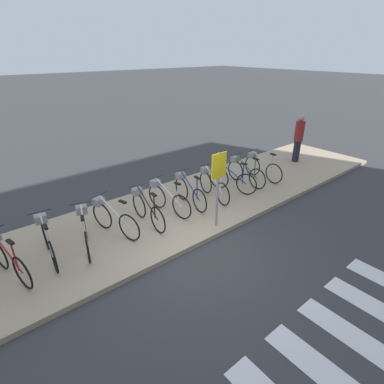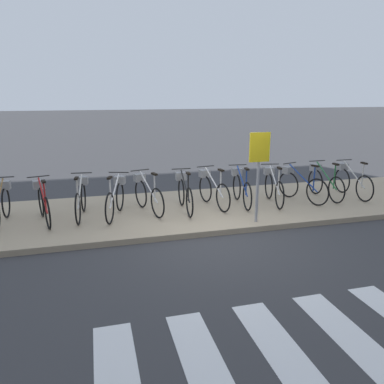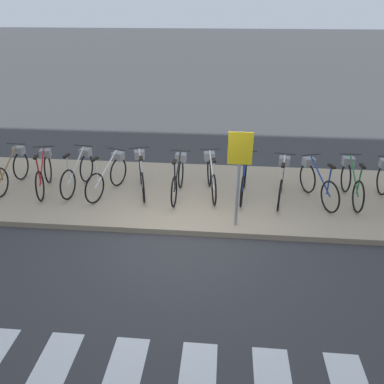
{
  "view_description": "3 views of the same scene",
  "coord_description": "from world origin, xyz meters",
  "px_view_note": "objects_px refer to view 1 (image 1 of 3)",
  "views": [
    {
      "loc": [
        -3.62,
        -4.3,
        4.12
      ],
      "look_at": [
        0.95,
        1.26,
        0.69
      ],
      "focal_mm": 28.0,
      "sensor_mm": 36.0,
      "label": 1
    },
    {
      "loc": [
        -2.33,
        -6.66,
        2.78
      ],
      "look_at": [
        -0.4,
        0.6,
        0.79
      ],
      "focal_mm": 35.0,
      "sensor_mm": 36.0,
      "label": 2
    },
    {
      "loc": [
        0.65,
        -5.99,
        4.04
      ],
      "look_at": [
        0.07,
        0.41,
        0.75
      ],
      "focal_mm": 35.0,
      "sensor_mm": 36.0,
      "label": 3
    }
  ],
  "objects_px": {
    "parked_bicycle_4": "(112,217)",
    "pedestrian": "(299,137)",
    "parked_bicycle_3": "(85,230)",
    "parked_bicycle_9": "(230,177)",
    "parked_bicycle_10": "(244,171)",
    "parked_bicycle_8": "(212,184)",
    "parked_bicycle_7": "(188,190)",
    "sign_post": "(218,178)",
    "parked_bicycle_2": "(47,239)",
    "parked_bicycle_6": "(166,197)",
    "parked_bicycle_11": "(261,166)",
    "parked_bicycle_5": "(146,207)",
    "parked_bicycle_1": "(7,257)"
  },
  "relations": [
    {
      "from": "parked_bicycle_3",
      "to": "parked_bicycle_9",
      "type": "distance_m",
      "value": 4.59
    },
    {
      "from": "parked_bicycle_2",
      "to": "parked_bicycle_3",
      "type": "distance_m",
      "value": 0.76
    },
    {
      "from": "parked_bicycle_3",
      "to": "parked_bicycle_11",
      "type": "relative_size",
      "value": 0.96
    },
    {
      "from": "parked_bicycle_10",
      "to": "parked_bicycle_11",
      "type": "relative_size",
      "value": 1.0
    },
    {
      "from": "parked_bicycle_10",
      "to": "parked_bicycle_11",
      "type": "bearing_deg",
      "value": -4.61
    },
    {
      "from": "parked_bicycle_9",
      "to": "pedestrian",
      "type": "relative_size",
      "value": 0.84
    },
    {
      "from": "parked_bicycle_11",
      "to": "sign_post",
      "type": "bearing_deg",
      "value": -158.67
    },
    {
      "from": "parked_bicycle_2",
      "to": "sign_post",
      "type": "height_order",
      "value": "sign_post"
    },
    {
      "from": "parked_bicycle_2",
      "to": "parked_bicycle_6",
      "type": "bearing_deg",
      "value": 0.61
    },
    {
      "from": "parked_bicycle_7",
      "to": "parked_bicycle_11",
      "type": "bearing_deg",
      "value": -1.29
    },
    {
      "from": "parked_bicycle_7",
      "to": "parked_bicycle_8",
      "type": "distance_m",
      "value": 0.82
    },
    {
      "from": "parked_bicycle_4",
      "to": "pedestrian",
      "type": "height_order",
      "value": "pedestrian"
    },
    {
      "from": "parked_bicycle_1",
      "to": "parked_bicycle_3",
      "type": "relative_size",
      "value": 1.02
    },
    {
      "from": "parked_bicycle_1",
      "to": "parked_bicycle_11",
      "type": "distance_m",
      "value": 7.64
    },
    {
      "from": "parked_bicycle_3",
      "to": "parked_bicycle_9",
      "type": "bearing_deg",
      "value": 0.65
    },
    {
      "from": "parked_bicycle_10",
      "to": "parked_bicycle_8",
      "type": "bearing_deg",
      "value": -176.05
    },
    {
      "from": "parked_bicycle_6",
      "to": "parked_bicycle_8",
      "type": "relative_size",
      "value": 1.0
    },
    {
      "from": "parked_bicycle_1",
      "to": "parked_bicycle_4",
      "type": "distance_m",
      "value": 2.23
    },
    {
      "from": "sign_post",
      "to": "parked_bicycle_1",
      "type": "bearing_deg",
      "value": 164.62
    },
    {
      "from": "parked_bicycle_9",
      "to": "parked_bicycle_3",
      "type": "bearing_deg",
      "value": -179.35
    },
    {
      "from": "parked_bicycle_2",
      "to": "parked_bicycle_9",
      "type": "relative_size",
      "value": 1.04
    },
    {
      "from": "parked_bicycle_4",
      "to": "parked_bicycle_1",
      "type": "bearing_deg",
      "value": -176.63
    },
    {
      "from": "parked_bicycle_9",
      "to": "pedestrian",
      "type": "xyz_separation_m",
      "value": [
        3.99,
        0.26,
        0.53
      ]
    },
    {
      "from": "parked_bicycle_10",
      "to": "pedestrian",
      "type": "distance_m",
      "value": 3.28
    },
    {
      "from": "parked_bicycle_1",
      "to": "parked_bicycle_7",
      "type": "height_order",
      "value": "same"
    },
    {
      "from": "parked_bicycle_8",
      "to": "parked_bicycle_10",
      "type": "relative_size",
      "value": 0.99
    },
    {
      "from": "parked_bicycle_5",
      "to": "parked_bicycle_10",
      "type": "xyz_separation_m",
      "value": [
        3.77,
        0.12,
        0.0
      ]
    },
    {
      "from": "pedestrian",
      "to": "parked_bicycle_7",
      "type": "bearing_deg",
      "value": -178.39
    },
    {
      "from": "parked_bicycle_9",
      "to": "sign_post",
      "type": "relative_size",
      "value": 0.8
    },
    {
      "from": "parked_bicycle_2",
      "to": "parked_bicycle_10",
      "type": "relative_size",
      "value": 1.0
    },
    {
      "from": "parked_bicycle_10",
      "to": "sign_post",
      "type": "relative_size",
      "value": 0.84
    },
    {
      "from": "parked_bicycle_1",
      "to": "parked_bicycle_6",
      "type": "bearing_deg",
      "value": 2.58
    },
    {
      "from": "parked_bicycle_3",
      "to": "parked_bicycle_2",
      "type": "bearing_deg",
      "value": 169.31
    },
    {
      "from": "parked_bicycle_6",
      "to": "parked_bicycle_11",
      "type": "relative_size",
      "value": 0.99
    },
    {
      "from": "parked_bicycle_7",
      "to": "parked_bicycle_4",
      "type": "bearing_deg",
      "value": -179.57
    },
    {
      "from": "parked_bicycle_2",
      "to": "parked_bicycle_3",
      "type": "xyz_separation_m",
      "value": [
        0.75,
        -0.14,
        0.0
      ]
    },
    {
      "from": "parked_bicycle_5",
      "to": "parked_bicycle_11",
      "type": "relative_size",
      "value": 1.0
    },
    {
      "from": "parked_bicycle_9",
      "to": "sign_post",
      "type": "bearing_deg",
      "value": -144.32
    },
    {
      "from": "parked_bicycle_3",
      "to": "pedestrian",
      "type": "xyz_separation_m",
      "value": [
        8.58,
        0.31,
        0.53
      ]
    },
    {
      "from": "parked_bicycle_3",
      "to": "parked_bicycle_10",
      "type": "height_order",
      "value": "same"
    },
    {
      "from": "parked_bicycle_1",
      "to": "parked_bicycle_7",
      "type": "xyz_separation_m",
      "value": [
        4.55,
        0.15,
        0.0
      ]
    },
    {
      "from": "parked_bicycle_7",
      "to": "sign_post",
      "type": "xyz_separation_m",
      "value": [
        -0.19,
        -1.35,
        0.86
      ]
    },
    {
      "from": "parked_bicycle_5",
      "to": "parked_bicycle_10",
      "type": "distance_m",
      "value": 3.78
    },
    {
      "from": "parked_bicycle_3",
      "to": "parked_bicycle_4",
      "type": "bearing_deg",
      "value": 10.64
    },
    {
      "from": "parked_bicycle_4",
      "to": "parked_bicycle_3",
      "type": "bearing_deg",
      "value": -169.36
    },
    {
      "from": "parked_bicycle_3",
      "to": "parked_bicycle_9",
      "type": "relative_size",
      "value": 1.01
    },
    {
      "from": "parked_bicycle_2",
      "to": "parked_bicycle_5",
      "type": "xyz_separation_m",
      "value": [
        2.32,
        -0.12,
        0.0
      ]
    },
    {
      "from": "parked_bicycle_2",
      "to": "parked_bicycle_7",
      "type": "distance_m",
      "value": 3.78
    },
    {
      "from": "parked_bicycle_3",
      "to": "parked_bicycle_7",
      "type": "xyz_separation_m",
      "value": [
        3.03,
        0.15,
        0.0
      ]
    },
    {
      "from": "parked_bicycle_1",
      "to": "parked_bicycle_10",
      "type": "bearing_deg",
      "value": 1.19
    }
  ]
}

